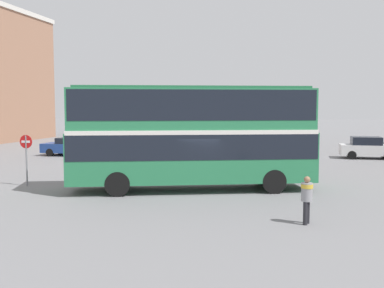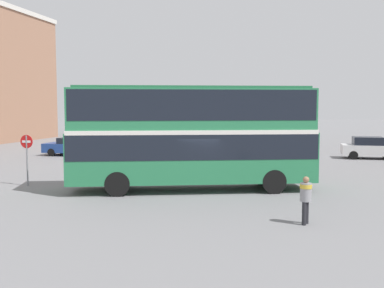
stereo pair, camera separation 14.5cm
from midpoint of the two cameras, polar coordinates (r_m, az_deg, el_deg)
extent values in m
plane|color=slate|center=(20.87, 0.24, -6.02)|extent=(240.00, 240.00, 0.00)
cube|color=#287A4C|center=(20.90, -0.20, -1.56)|extent=(11.49, 5.87, 2.28)
cube|color=#287A4C|center=(20.77, -0.20, 4.30)|extent=(11.31, 5.74, 1.99)
cube|color=black|center=(20.85, -0.20, -0.14)|extent=(11.39, 5.86, 1.13)
cube|color=black|center=(20.77, -0.20, 4.96)|extent=(11.15, 5.72, 1.35)
cube|color=silver|center=(20.80, -0.20, 1.65)|extent=(11.39, 5.86, 0.20)
cube|color=#226841|center=(20.79, -0.20, 7.18)|extent=(10.77, 5.42, 0.10)
cylinder|color=black|center=(22.75, 8.62, -3.77)|extent=(1.13, 0.62, 1.09)
cylinder|color=black|center=(20.58, 10.16, -4.70)|extent=(1.13, 0.62, 1.09)
cylinder|color=black|center=(22.13, -9.23, -4.02)|extent=(1.13, 0.62, 1.09)
cylinder|color=black|center=(19.89, -9.66, -5.03)|extent=(1.13, 0.62, 1.09)
cylinder|color=#232328|center=(15.47, 13.93, -8.55)|extent=(0.15, 0.15, 0.78)
cylinder|color=#232328|center=(15.70, 14.20, -8.36)|extent=(0.15, 0.15, 0.78)
cylinder|color=gray|center=(15.44, 14.12, -5.93)|extent=(0.47, 0.47, 0.62)
cylinder|color=gold|center=(15.41, 14.13, -5.21)|extent=(0.51, 0.51, 0.14)
sphere|color=#936B4C|center=(15.37, 14.15, -4.39)|extent=(0.21, 0.21, 0.21)
cube|color=silver|center=(30.19, 4.72, -1.44)|extent=(4.24, 1.88, 0.73)
cube|color=black|center=(30.15, 4.41, -0.21)|extent=(2.23, 1.64, 0.56)
cylinder|color=black|center=(30.81, 7.34, -1.93)|extent=(0.64, 0.24, 0.63)
cylinder|color=black|center=(29.26, 6.97, -2.29)|extent=(0.64, 0.24, 0.63)
cylinder|color=black|center=(31.23, 2.60, -1.81)|extent=(0.64, 0.24, 0.63)
cylinder|color=black|center=(29.70, 1.99, -2.15)|extent=(0.64, 0.24, 0.63)
cube|color=silver|center=(36.11, 21.35, -0.70)|extent=(4.05, 1.82, 0.77)
cube|color=black|center=(36.03, 21.13, 0.39)|extent=(2.11, 1.63, 0.60)
cylinder|color=black|center=(37.16, 23.05, -1.13)|extent=(0.64, 0.22, 0.63)
cylinder|color=black|center=(36.77, 19.21, -1.07)|extent=(0.64, 0.22, 0.63)
cylinder|color=black|center=(35.16, 19.53, -1.34)|extent=(0.64, 0.22, 0.63)
cube|color=navy|center=(36.86, -15.17, -0.48)|extent=(4.51, 1.86, 0.72)
cube|color=black|center=(36.73, -14.95, 0.43)|extent=(2.35, 1.66, 0.46)
cylinder|color=black|center=(36.83, -17.69, -1.03)|extent=(0.62, 0.22, 0.62)
cylinder|color=black|center=(38.27, -16.45, -0.79)|extent=(0.62, 0.22, 0.62)
cylinder|color=black|center=(35.53, -13.78, -1.15)|extent=(0.62, 0.22, 0.62)
cylinder|color=black|center=(37.02, -12.65, -0.89)|extent=(0.62, 0.22, 0.62)
cylinder|color=gray|center=(23.49, -20.44, -2.03)|extent=(0.08, 0.08, 2.49)
cylinder|color=red|center=(23.40, -20.51, 0.28)|extent=(0.66, 0.03, 0.66)
cube|color=white|center=(23.40, -20.51, 0.28)|extent=(0.46, 0.04, 0.11)
camera|label=1|loc=(0.07, -90.20, -0.02)|focal=42.00mm
camera|label=2|loc=(0.07, 89.80, 0.02)|focal=42.00mm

